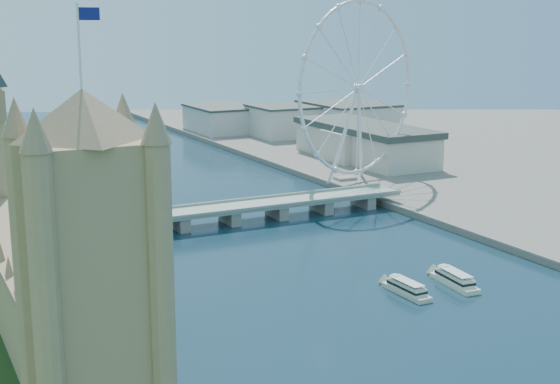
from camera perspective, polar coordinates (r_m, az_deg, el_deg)
victoria_tower at (r=164.83m, az=-13.50°, el=-8.25°), size 28.16×28.16×112.00m
parliament_range at (r=284.65m, az=-17.30°, el=-7.36°), size 24.00×200.00×70.00m
westminster_bridge at (r=443.06m, az=-3.72°, el=-1.45°), size 220.00×22.00×9.50m
london_eye at (r=537.47m, az=5.74°, el=7.50°), size 113.60×39.12×124.30m
county_hall at (r=638.25m, az=6.16°, el=2.12°), size 54.00×144.00×35.00m
city_skyline at (r=694.73m, az=-9.27°, el=4.27°), size 505.00×280.00×32.00m
tour_boat_near at (r=334.01m, az=9.23°, el=-7.39°), size 8.14×29.13×6.39m
tour_boat_far at (r=348.69m, az=12.64°, el=-6.68°), size 10.93×31.62×6.86m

